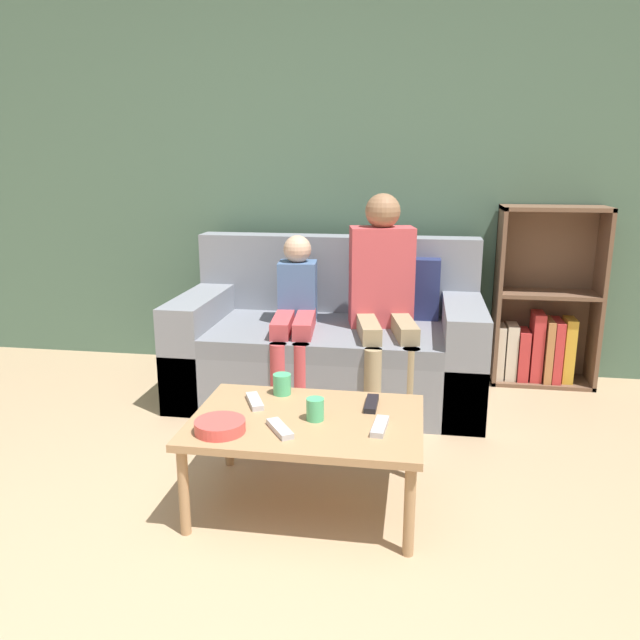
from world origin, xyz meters
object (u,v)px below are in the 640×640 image
(tv_remote_0, at_px, (371,404))
(person_adult, at_px, (383,287))
(cup_near, at_px, (282,384))
(snack_bowl, at_px, (220,426))
(tv_remote_3, at_px, (280,429))
(cup_far, at_px, (315,409))
(coffee_table, at_px, (307,426))
(couch, at_px, (331,345))
(bookshelf, at_px, (542,317))
(tv_remote_1, at_px, (255,401))
(person_child, at_px, (295,311))
(tv_remote_2, at_px, (380,426))

(tv_remote_0, bearing_deg, person_adult, 91.91)
(cup_near, bearing_deg, snack_bowl, -109.38)
(tv_remote_3, bearing_deg, cup_far, 14.76)
(coffee_table, bearing_deg, cup_near, 122.75)
(couch, height_order, tv_remote_0, couch)
(bookshelf, height_order, coffee_table, bookshelf)
(bookshelf, xyz_separation_m, tv_remote_0, (-0.94, -1.51, -0.03))
(cup_near, height_order, cup_far, cup_near)
(bookshelf, height_order, tv_remote_1, bookshelf)
(tv_remote_1, bearing_deg, tv_remote_3, -81.76)
(cup_far, relative_size, snack_bowl, 0.46)
(person_adult, distance_m, person_child, 0.51)
(couch, distance_m, cup_near, 1.03)
(person_adult, distance_m, tv_remote_2, 1.26)
(tv_remote_0, xyz_separation_m, tv_remote_3, (-0.32, -0.30, 0.00))
(snack_bowl, bearing_deg, tv_remote_0, 32.12)
(person_child, bearing_deg, couch, 33.63)
(person_child, xyz_separation_m, snack_bowl, (-0.03, -1.28, -0.13))
(couch, distance_m, tv_remote_1, 1.16)
(bookshelf, distance_m, cup_near, 1.95)
(cup_far, xyz_separation_m, tv_remote_2, (0.26, -0.05, -0.03))
(coffee_table, relative_size, cup_far, 10.29)
(cup_near, bearing_deg, tv_remote_0, -10.93)
(snack_bowl, bearing_deg, coffee_table, 31.17)
(tv_remote_1, xyz_separation_m, snack_bowl, (-0.06, -0.29, 0.01))
(tv_remote_0, bearing_deg, tv_remote_3, -136.05)
(couch, height_order, snack_bowl, couch)
(bookshelf, distance_m, cup_far, 2.03)
(cup_far, bearing_deg, snack_bowl, -153.64)
(coffee_table, height_order, person_adult, person_adult)
(person_adult, xyz_separation_m, person_child, (-0.49, -0.06, -0.14))
(cup_far, height_order, tv_remote_1, cup_far)
(tv_remote_2, bearing_deg, tv_remote_3, -162.85)
(bookshelf, relative_size, coffee_table, 1.21)
(cup_near, height_order, tv_remote_3, cup_near)
(coffee_table, height_order, person_child, person_child)
(couch, xyz_separation_m, cup_near, (-0.07, -1.02, 0.12))
(couch, bearing_deg, bookshelf, 18.21)
(couch, distance_m, person_child, 0.33)
(tv_remote_3, distance_m, snack_bowl, 0.22)
(couch, bearing_deg, person_adult, -16.78)
(person_adult, height_order, snack_bowl, person_adult)
(tv_remote_0, height_order, tv_remote_3, same)
(bookshelf, bearing_deg, tv_remote_2, -117.18)
(person_adult, distance_m, tv_remote_0, 1.04)
(person_child, distance_m, tv_remote_2, 1.30)
(cup_far, relative_size, tv_remote_2, 0.51)
(tv_remote_0, bearing_deg, snack_bowl, -147.15)
(tv_remote_0, bearing_deg, cup_near, 169.80)
(person_child, relative_size, tv_remote_0, 5.52)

